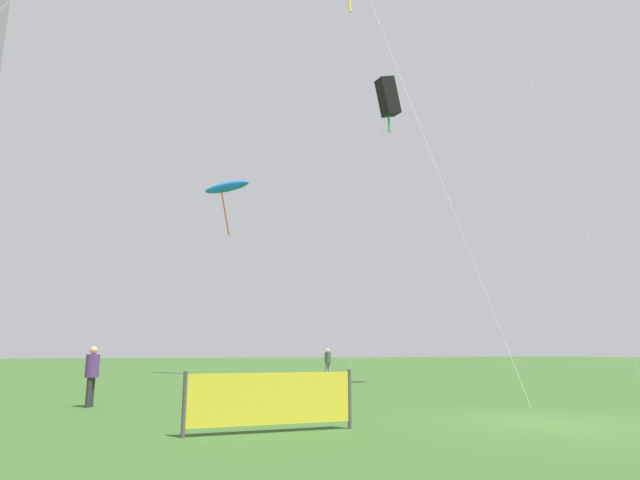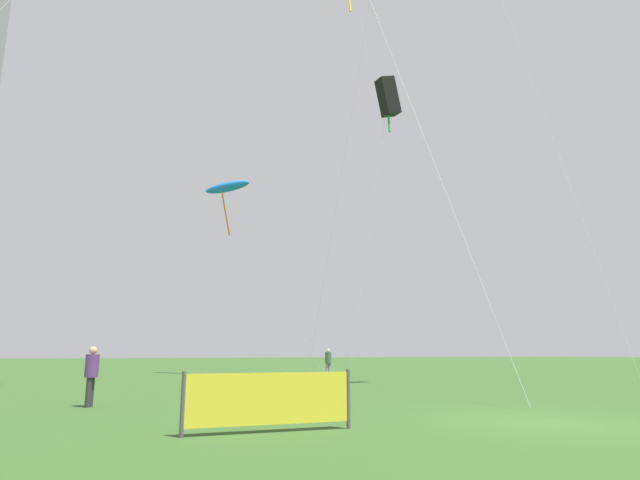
{
  "view_description": "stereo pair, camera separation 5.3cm",
  "coord_description": "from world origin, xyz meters",
  "px_view_note": "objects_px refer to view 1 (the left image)",
  "views": [
    {
      "loc": [
        -9.18,
        -9.49,
        1.52
      ],
      "look_at": [
        -0.57,
        12.27,
        6.46
      ],
      "focal_mm": 29.85,
      "sensor_mm": 36.0,
      "label": 1
    },
    {
      "loc": [
        -9.13,
        -9.5,
        1.52
      ],
      "look_at": [
        -0.57,
        12.27,
        6.46
      ],
      "focal_mm": 29.85,
      "sensor_mm": 36.0,
      "label": 2
    }
  ],
  "objects_px": {
    "kite_flying_2": "(226,188)",
    "kite_flying_3": "(388,97)",
    "person_standing_2": "(328,361)",
    "person_standing_0": "(92,372)",
    "event_banner": "(272,399)"
  },
  "relations": [
    {
      "from": "kite_flying_2",
      "to": "kite_flying_3",
      "type": "relative_size",
      "value": 0.95
    },
    {
      "from": "person_standing_2",
      "to": "kite_flying_2",
      "type": "distance_m",
      "value": 14.71
    },
    {
      "from": "person_standing_0",
      "to": "person_standing_2",
      "type": "height_order",
      "value": "person_standing_2"
    },
    {
      "from": "person_standing_2",
      "to": "kite_flying_3",
      "type": "distance_m",
      "value": 16.27
    },
    {
      "from": "person_standing_2",
      "to": "kite_flying_3",
      "type": "xyz_separation_m",
      "value": [
        -1.09,
        -10.32,
        12.52
      ]
    },
    {
      "from": "person_standing_0",
      "to": "kite_flying_2",
      "type": "xyz_separation_m",
      "value": [
        7.59,
        20.08,
        12.3
      ]
    },
    {
      "from": "person_standing_2",
      "to": "kite_flying_2",
      "type": "relative_size",
      "value": 0.13
    },
    {
      "from": "person_standing_0",
      "to": "kite_flying_2",
      "type": "bearing_deg",
      "value": 1.76
    },
    {
      "from": "person_standing_0",
      "to": "person_standing_2",
      "type": "xyz_separation_m",
      "value": [
        13.13,
        14.14,
        0.03
      ]
    },
    {
      "from": "kite_flying_3",
      "to": "event_banner",
      "type": "xyz_separation_m",
      "value": [
        -8.64,
        -10.4,
        -12.9
      ]
    },
    {
      "from": "person_standing_2",
      "to": "event_banner",
      "type": "height_order",
      "value": "person_standing_2"
    },
    {
      "from": "kite_flying_2",
      "to": "event_banner",
      "type": "distance_m",
      "value": 29.8
    },
    {
      "from": "kite_flying_3",
      "to": "person_standing_2",
      "type": "bearing_deg",
      "value": 83.98
    },
    {
      "from": "person_standing_0",
      "to": "kite_flying_3",
      "type": "height_order",
      "value": "kite_flying_3"
    },
    {
      "from": "person_standing_0",
      "to": "kite_flying_2",
      "type": "height_order",
      "value": "kite_flying_2"
    }
  ]
}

